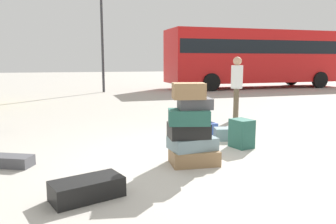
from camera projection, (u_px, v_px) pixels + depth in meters
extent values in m
plane|color=#ADA89E|center=(184.00, 162.00, 5.17)|extent=(80.00, 80.00, 0.00)
cube|color=olive|center=(194.00, 157.00, 5.07)|extent=(0.72, 0.51, 0.23)
cube|color=gray|center=(192.00, 143.00, 5.06)|extent=(0.73, 0.56, 0.19)
cube|color=black|center=(189.00, 130.00, 5.00)|extent=(0.61, 0.43, 0.22)
cube|color=#26594C|center=(189.00, 117.00, 4.87)|extent=(0.66, 0.52, 0.22)
cube|color=#4C4C51|center=(195.00, 104.00, 4.92)|extent=(0.52, 0.38, 0.16)
cube|color=olive|center=(189.00, 91.00, 4.80)|extent=(0.49, 0.37, 0.23)
cube|color=#334F99|center=(200.00, 129.00, 7.04)|extent=(0.76, 0.43, 0.23)
cube|color=gray|center=(228.00, 134.00, 6.59)|extent=(0.56, 0.37, 0.24)
cube|color=#4C4C51|center=(10.00, 161.00, 4.95)|extent=(0.71, 0.52, 0.16)
cube|color=black|center=(87.00, 189.00, 3.80)|extent=(0.88, 0.65, 0.23)
cube|color=#26594C|center=(242.00, 133.00, 6.00)|extent=(0.40, 0.45, 0.51)
cylinder|color=brown|center=(236.00, 104.00, 8.80)|extent=(0.12, 0.12, 0.83)
cylinder|color=brown|center=(236.00, 105.00, 8.60)|extent=(0.12, 0.12, 0.83)
cylinder|color=white|center=(237.00, 77.00, 8.59)|extent=(0.30, 0.30, 0.59)
sphere|color=tan|center=(237.00, 61.00, 8.53)|extent=(0.22, 0.22, 0.22)
cube|color=red|center=(257.00, 56.00, 18.77)|extent=(10.30, 3.04, 2.80)
cube|color=black|center=(257.00, 48.00, 18.69)|extent=(10.10, 3.05, 0.70)
cylinder|color=black|center=(291.00, 78.00, 21.10)|extent=(0.91, 0.30, 0.90)
cylinder|color=black|center=(320.00, 80.00, 18.73)|extent=(0.91, 0.30, 0.90)
cylinder|color=black|center=(193.00, 79.00, 19.20)|extent=(0.91, 0.30, 0.90)
cylinder|color=black|center=(211.00, 82.00, 16.84)|extent=(0.91, 0.30, 0.90)
cylinder|color=#333338|center=(102.00, 22.00, 15.89)|extent=(0.12, 0.12, 6.64)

